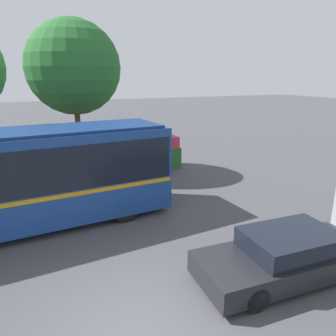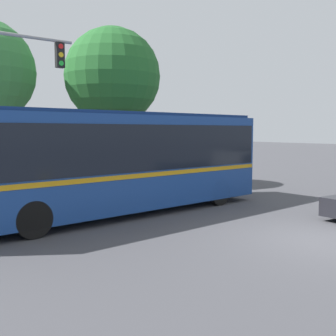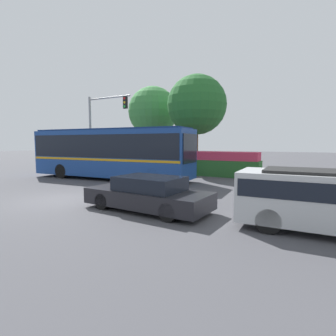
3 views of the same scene
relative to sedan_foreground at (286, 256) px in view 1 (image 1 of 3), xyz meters
The scene contains 4 objects.
ground_plane 4.28m from the sedan_foreground, behind, with size 140.00×140.00×0.00m, color #444449.
sedan_foreground is the anchor object (origin of this frame).
flowering_hedge 11.27m from the sedan_foreground, 103.62° to the left, with size 9.40×1.44×1.81m.
street_tree_centre 13.48m from the sedan_foreground, 105.01° to the left, with size 4.80×4.80×7.92m.
Camera 1 is at (-1.51, -5.02, 5.04)m, focal length 33.75 mm.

